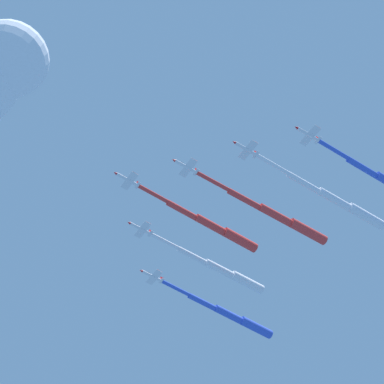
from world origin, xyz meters
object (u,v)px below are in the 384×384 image
at_px(jet_port_mid, 337,201).
at_px(jet_starboard_mid, 231,315).
at_px(jet_port_inner, 278,216).
at_px(jet_starboard_inner, 221,270).
at_px(jet_lead, 213,226).

bearing_deg(jet_port_mid, jet_starboard_mid, 133.78).
height_order(jet_port_inner, jet_starboard_inner, jet_starboard_inner).
relative_size(jet_port_inner, jet_starboard_mid, 1.08).
relative_size(jet_port_inner, jet_starboard_inner, 1.09).
height_order(jet_port_mid, jet_starboard_mid, jet_port_mid).
distance_m(jet_lead, jet_starboard_inner, 20.40).
xyz_separation_m(jet_lead, jet_starboard_mid, (1.08, 42.06, -0.24)).
relative_size(jet_port_inner, jet_port_mid, 0.99).
bearing_deg(jet_port_inner, jet_starboard_inner, 137.15).
bearing_deg(jet_lead, jet_port_mid, -4.02).
bearing_deg(jet_port_inner, jet_lead, 177.42).
xyz_separation_m(jet_port_inner, jet_starboard_inner, (-23.11, 21.43, 2.13)).
xyz_separation_m(jet_port_inner, jet_starboard_mid, (-22.37, 43.12, 1.07)).
relative_size(jet_starboard_inner, jet_port_mid, 0.91).
relative_size(jet_lead, jet_starboard_mid, 0.98).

